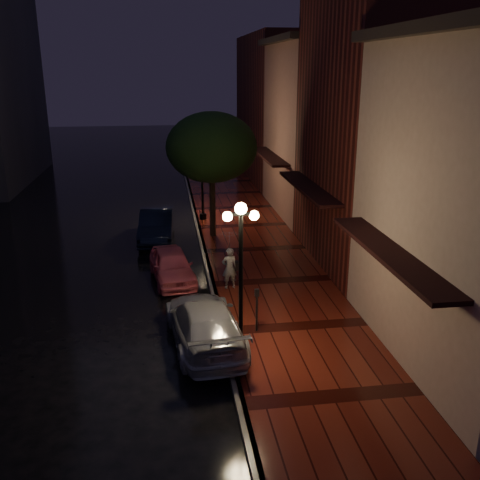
{
  "coord_description": "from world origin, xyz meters",
  "views": [
    {
      "loc": [
        -1.57,
        -18.29,
        7.77
      ],
      "look_at": [
        1.23,
        1.28,
        1.4
      ],
      "focal_mm": 40.0,
      "sensor_mm": 36.0,
      "label": 1
    }
  ],
  "objects_px": {
    "street_tree": "(212,150)",
    "silver_car": "(205,323)",
    "streetlamp_near": "(241,270)",
    "parking_meter": "(257,306)",
    "pink_car": "(172,266)",
    "woman_with_umbrella": "(230,251)",
    "navy_car": "(157,225)",
    "streetlamp_far": "(202,173)"
  },
  "relations": [
    {
      "from": "woman_with_umbrella",
      "to": "streetlamp_far",
      "type": "bearing_deg",
      "value": -95.99
    },
    {
      "from": "navy_car",
      "to": "parking_meter",
      "type": "bearing_deg",
      "value": -70.3
    },
    {
      "from": "street_tree",
      "to": "pink_car",
      "type": "bearing_deg",
      "value": -111.97
    },
    {
      "from": "pink_car",
      "to": "streetlamp_far",
      "type": "bearing_deg",
      "value": 69.51
    },
    {
      "from": "parking_meter",
      "to": "navy_car",
      "type": "bearing_deg",
      "value": 103.52
    },
    {
      "from": "silver_car",
      "to": "parking_meter",
      "type": "xyz_separation_m",
      "value": [
        1.6,
        0.36,
        0.29
      ]
    },
    {
      "from": "streetlamp_near",
      "to": "navy_car",
      "type": "height_order",
      "value": "streetlamp_near"
    },
    {
      "from": "pink_car",
      "to": "street_tree",
      "type": "bearing_deg",
      "value": 60.03
    },
    {
      "from": "street_tree",
      "to": "woman_with_umbrella",
      "type": "xyz_separation_m",
      "value": [
        -0.01,
        -6.43,
        -2.68
      ]
    },
    {
      "from": "woman_with_umbrella",
      "to": "parking_meter",
      "type": "xyz_separation_m",
      "value": [
        0.4,
        -3.42,
        -0.58
      ]
    },
    {
      "from": "streetlamp_near",
      "to": "woman_with_umbrella",
      "type": "relative_size",
      "value": 2.02
    },
    {
      "from": "silver_car",
      "to": "parking_meter",
      "type": "distance_m",
      "value": 1.67
    },
    {
      "from": "streetlamp_near",
      "to": "street_tree",
      "type": "bearing_deg",
      "value": 88.65
    },
    {
      "from": "woman_with_umbrella",
      "to": "navy_car",
      "type": "bearing_deg",
      "value": -75.69
    },
    {
      "from": "pink_car",
      "to": "silver_car",
      "type": "xyz_separation_m",
      "value": [
        0.84,
        -5.13,
        0.07
      ]
    },
    {
      "from": "street_tree",
      "to": "navy_car",
      "type": "relative_size",
      "value": 1.34
    },
    {
      "from": "streetlamp_far",
      "to": "silver_car",
      "type": "xyz_separation_m",
      "value": [
        -0.95,
        -13.22,
        -1.92
      ]
    },
    {
      "from": "streetlamp_near",
      "to": "street_tree",
      "type": "distance_m",
      "value": 11.12
    },
    {
      "from": "street_tree",
      "to": "navy_car",
      "type": "xyz_separation_m",
      "value": [
        -2.65,
        0.17,
        -3.53
      ]
    },
    {
      "from": "pink_car",
      "to": "navy_car",
      "type": "bearing_deg",
      "value": 88.52
    },
    {
      "from": "streetlamp_near",
      "to": "parking_meter",
      "type": "xyz_separation_m",
      "value": [
        0.65,
        1.14,
        -1.62
      ]
    },
    {
      "from": "streetlamp_near",
      "to": "pink_car",
      "type": "distance_m",
      "value": 6.48
    },
    {
      "from": "street_tree",
      "to": "woman_with_umbrella",
      "type": "bearing_deg",
      "value": -90.05
    },
    {
      "from": "streetlamp_near",
      "to": "street_tree",
      "type": "xyz_separation_m",
      "value": [
        0.26,
        10.99,
        1.64
      ]
    },
    {
      "from": "street_tree",
      "to": "parking_meter",
      "type": "xyz_separation_m",
      "value": [
        0.39,
        -9.85,
        -3.27
      ]
    },
    {
      "from": "pink_car",
      "to": "parking_meter",
      "type": "distance_m",
      "value": 5.37
    },
    {
      "from": "streetlamp_near",
      "to": "parking_meter",
      "type": "height_order",
      "value": "streetlamp_near"
    },
    {
      "from": "streetlamp_far",
      "to": "woman_with_umbrella",
      "type": "distance_m",
      "value": 9.5
    },
    {
      "from": "streetlamp_far",
      "to": "pink_car",
      "type": "height_order",
      "value": "streetlamp_far"
    },
    {
      "from": "streetlamp_near",
      "to": "woman_with_umbrella",
      "type": "xyz_separation_m",
      "value": [
        0.25,
        4.56,
        -1.04
      ]
    },
    {
      "from": "navy_car",
      "to": "streetlamp_near",
      "type": "bearing_deg",
      "value": -75.08
    },
    {
      "from": "woman_with_umbrella",
      "to": "streetlamp_near",
      "type": "bearing_deg",
      "value": 79.3
    },
    {
      "from": "street_tree",
      "to": "parking_meter",
      "type": "bearing_deg",
      "value": -87.73
    },
    {
      "from": "pink_car",
      "to": "woman_with_umbrella",
      "type": "relative_size",
      "value": 1.69
    },
    {
      "from": "streetlamp_near",
      "to": "street_tree",
      "type": "relative_size",
      "value": 0.74
    },
    {
      "from": "street_tree",
      "to": "silver_car",
      "type": "distance_m",
      "value": 10.88
    },
    {
      "from": "streetlamp_near",
      "to": "parking_meter",
      "type": "bearing_deg",
      "value": 60.27
    },
    {
      "from": "streetlamp_far",
      "to": "navy_car",
      "type": "height_order",
      "value": "streetlamp_far"
    },
    {
      "from": "woman_with_umbrella",
      "to": "parking_meter",
      "type": "distance_m",
      "value": 3.49
    },
    {
      "from": "street_tree",
      "to": "navy_car",
      "type": "height_order",
      "value": "street_tree"
    },
    {
      "from": "streetlamp_far",
      "to": "silver_car",
      "type": "bearing_deg",
      "value": -94.11
    },
    {
      "from": "street_tree",
      "to": "streetlamp_far",
      "type": "bearing_deg",
      "value": 94.91
    }
  ]
}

